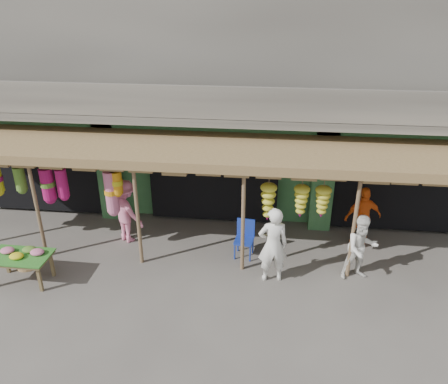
# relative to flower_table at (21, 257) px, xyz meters

# --- Properties ---
(ground) EXTENTS (80.00, 80.00, 0.00)m
(ground) POSITION_rel_flower_table_xyz_m (3.98, 1.25, -0.67)
(ground) COLOR #514C47
(ground) RESTS_ON ground
(building) EXTENTS (16.40, 6.80, 7.00)m
(building) POSITION_rel_flower_table_xyz_m (3.98, 6.11, 2.70)
(building) COLOR gray
(building) RESTS_ON ground
(awning) EXTENTS (14.00, 2.70, 2.79)m
(awning) POSITION_rel_flower_table_xyz_m (3.86, 2.05, 1.91)
(awning) COLOR brown
(awning) RESTS_ON ground
(flower_table) EXTENTS (1.39, 0.82, 0.83)m
(flower_table) POSITION_rel_flower_table_xyz_m (0.00, 0.00, 0.00)
(flower_table) COLOR brown
(flower_table) RESTS_ON ground
(blue_chair) EXTENTS (0.51, 0.52, 0.96)m
(blue_chair) POSITION_rel_flower_table_xyz_m (4.99, 1.69, -0.13)
(blue_chair) COLOR navy
(blue_chair) RESTS_ON ground
(basket_mid) EXTENTS (0.69, 0.69, 0.20)m
(basket_mid) POSITION_rel_flower_table_xyz_m (-0.26, 0.55, -0.57)
(basket_mid) COLOR #9F7747
(basket_mid) RESTS_ON ground
(person_front) EXTENTS (0.75, 0.56, 1.87)m
(person_front) POSITION_rel_flower_table_xyz_m (5.69, 0.72, 0.27)
(person_front) COLOR white
(person_front) RESTS_ON ground
(person_right) EXTENTS (0.92, 0.80, 1.63)m
(person_right) POSITION_rel_flower_table_xyz_m (7.70, 1.02, 0.15)
(person_right) COLOR silver
(person_right) RESTS_ON ground
(person_vendor) EXTENTS (1.05, 0.65, 1.66)m
(person_vendor) POSITION_rel_flower_table_xyz_m (7.98, 2.49, 0.17)
(person_vendor) COLOR orange
(person_vendor) RESTS_ON ground
(person_shopper) EXTENTS (1.30, 1.14, 1.74)m
(person_shopper) POSITION_rel_flower_table_xyz_m (1.83, 2.04, 0.20)
(person_shopper) COLOR pink
(person_shopper) RESTS_ON ground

